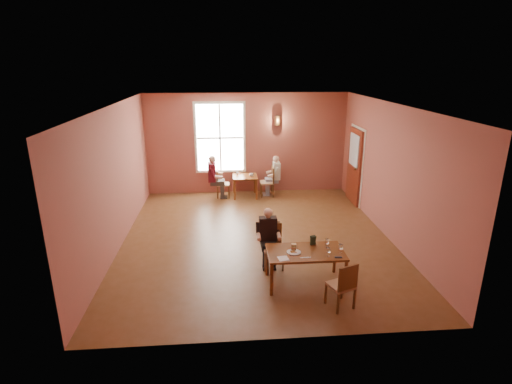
{
  "coord_description": "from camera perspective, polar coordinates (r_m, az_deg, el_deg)",
  "views": [
    {
      "loc": [
        -0.7,
        -8.32,
        3.85
      ],
      "look_at": [
        0.0,
        0.2,
        1.05
      ],
      "focal_mm": 28.0,
      "sensor_mm": 36.0,
      "label": 1
    }
  ],
  "objects": [
    {
      "name": "wall_sconce",
      "position": [
        11.94,
        3.09,
        10.17
      ],
      "size": [
        0.16,
        0.16,
        0.28
      ],
      "primitive_type": "cylinder",
      "color": "brown",
      "rests_on": "wall_back"
    },
    {
      "name": "cup_a",
      "position": [
        11.74,
        -0.67,
        2.45
      ],
      "size": [
        0.13,
        0.13,
        0.09
      ],
      "primitive_type": "imported",
      "rotation": [
        0.0,
        0.0,
        -0.17
      ],
      "color": "silver",
      "rests_on": "second_table"
    },
    {
      "name": "sandwich",
      "position": [
        7.22,
        5.41,
        -7.88
      ],
      "size": [
        0.09,
        0.09,
        0.1
      ],
      "primitive_type": "cube",
      "rotation": [
        0.0,
        0.0,
        -0.09
      ],
      "color": "tan",
      "rests_on": "main_table"
    },
    {
      "name": "wall_back",
      "position": [
        12.07,
        -1.3,
        6.91
      ],
      "size": [
        6.0,
        0.04,
        3.0
      ],
      "primitive_type": "cube",
      "color": "brown",
      "rests_on": "ground"
    },
    {
      "name": "main_table",
      "position": [
        7.37,
        6.99,
        -10.63
      ],
      "size": [
        1.37,
        0.77,
        0.64
      ],
      "primitive_type": null,
      "color": "brown",
      "rests_on": "ground"
    },
    {
      "name": "goblet_a",
      "position": [
        7.39,
        10.11,
        -7.16
      ],
      "size": [
        0.07,
        0.07,
        0.17
      ],
      "primitive_type": null,
      "rotation": [
        0.0,
        0.0,
        -0.04
      ],
      "color": "white",
      "rests_on": "main_table"
    },
    {
      "name": "second_table",
      "position": [
        11.89,
        -1.57,
        0.84
      ],
      "size": [
        0.72,
        0.72,
        0.63
      ],
      "primitive_type": null,
      "color": "brown",
      "rests_on": "ground"
    },
    {
      "name": "knife",
      "position": [
        7.0,
        7.06,
        -9.28
      ],
      "size": [
        0.19,
        0.02,
        0.0
      ],
      "primitive_type": "cube",
      "rotation": [
        0.0,
        0.0,
        0.04
      ],
      "color": "silver",
      "rests_on": "main_table"
    },
    {
      "name": "window",
      "position": [
        11.97,
        -5.15,
        7.71
      ],
      "size": [
        1.36,
        0.1,
        1.96
      ],
      "primitive_type": "cube",
      "color": "white",
      "rests_on": "wall_back"
    },
    {
      "name": "goblet_c",
      "position": [
        7.08,
        10.29,
        -8.38
      ],
      "size": [
        0.08,
        0.08,
        0.17
      ],
      "primitive_type": null,
      "rotation": [
        0.0,
        0.0,
        -0.18
      ],
      "color": "white",
      "rests_on": "main_table"
    },
    {
      "name": "plate_food",
      "position": [
        7.14,
        5.42,
        -8.51
      ],
      "size": [
        0.3,
        0.3,
        0.03
      ],
      "primitive_type": "cylinder",
      "rotation": [
        0.0,
        0.0,
        -0.23
      ],
      "color": "silver",
      "rests_on": "main_table"
    },
    {
      "name": "chair_diner_main",
      "position": [
        7.81,
        2.44,
        -7.85
      ],
      "size": [
        0.38,
        0.38,
        0.86
      ],
      "primitive_type": null,
      "rotation": [
        0.0,
        0.0,
        3.14
      ],
      "color": "#592C14",
      "rests_on": "ground"
    },
    {
      "name": "ground",
      "position": [
        9.19,
        0.1,
        -6.62
      ],
      "size": [
        6.0,
        7.0,
        0.01
      ],
      "primitive_type": "cube",
      "color": "brown",
      "rests_on": "ground"
    },
    {
      "name": "diner_maroon",
      "position": [
        11.79,
        -4.89,
        2.16
      ],
      "size": [
        0.49,
        0.49,
        1.24
      ],
      "primitive_type": null,
      "rotation": [
        0.0,
        0.0,
        -1.57
      ],
      "color": "#4E191A",
      "rests_on": "ground"
    },
    {
      "name": "sunglasses",
      "position": [
        7.09,
        11.68,
        -9.1
      ],
      "size": [
        0.13,
        0.05,
        0.02
      ],
      "primitive_type": "cube",
      "rotation": [
        0.0,
        0.0,
        -0.07
      ],
      "color": "black",
      "rests_on": "main_table"
    },
    {
      "name": "goblet_b",
      "position": [
        7.23,
        12.0,
        -7.85
      ],
      "size": [
        0.09,
        0.09,
        0.18
      ],
      "primitive_type": null,
      "rotation": [
        0.0,
        0.0,
        0.27
      ],
      "color": "white",
      "rests_on": "main_table"
    },
    {
      "name": "chair_diner_white",
      "position": [
        11.91,
        1.55,
        1.49
      ],
      "size": [
        0.39,
        0.39,
        0.88
      ],
      "primitive_type": null,
      "rotation": [
        0.0,
        0.0,
        1.57
      ],
      "color": "brown",
      "rests_on": "ground"
    },
    {
      "name": "wall_right",
      "position": [
        9.41,
        18.66,
        2.7
      ],
      "size": [
        0.04,
        7.0,
        3.0
      ],
      "primitive_type": "cube",
      "color": "brown",
      "rests_on": "ground"
    },
    {
      "name": "chair_diner_maroon",
      "position": [
        11.85,
        -4.72,
        1.22
      ],
      "size": [
        0.37,
        0.37,
        0.83
      ],
      "primitive_type": null,
      "rotation": [
        0.0,
        0.0,
        -1.57
      ],
      "color": "brown",
      "rests_on": "ground"
    },
    {
      "name": "wall_front",
      "position": [
        5.41,
        3.26,
        -7.65
      ],
      "size": [
        6.0,
        0.04,
        3.0
      ],
      "primitive_type": "cube",
      "color": "brown",
      "rests_on": "ground"
    },
    {
      "name": "wall_left",
      "position": [
        8.95,
        -19.42,
        1.85
      ],
      "size": [
        0.04,
        7.0,
        3.0
      ],
      "primitive_type": "cube",
      "color": "brown",
      "rests_on": "ground"
    },
    {
      "name": "diner_main",
      "position": [
        7.73,
        2.48,
        -7.1
      ],
      "size": [
        0.45,
        0.45,
        1.12
      ],
      "primitive_type": null,
      "rotation": [
        0.0,
        0.0,
        3.14
      ],
      "color": "#432A22",
      "rests_on": "ground"
    },
    {
      "name": "menu_stand",
      "position": [
        7.44,
        8.14,
        -6.84
      ],
      "size": [
        0.12,
        0.08,
        0.18
      ],
      "primitive_type": "cube",
      "rotation": [
        0.0,
        0.0,
        0.28
      ],
      "color": "#213826",
      "rests_on": "main_table"
    },
    {
      "name": "diner_white",
      "position": [
        11.87,
        1.7,
        2.15
      ],
      "size": [
        0.47,
        0.47,
        1.16
      ],
      "primitive_type": null,
      "rotation": [
        0.0,
        0.0,
        1.57
      ],
      "color": "white",
      "rests_on": "ground"
    },
    {
      "name": "door",
      "position": [
        11.57,
        13.81,
        3.6
      ],
      "size": [
        0.12,
        1.04,
        2.1
      ],
      "primitive_type": "cube",
      "color": "maroon",
      "rests_on": "ground"
    },
    {
      "name": "napkin",
      "position": [
        6.93,
        3.9,
        -9.45
      ],
      "size": [
        0.2,
        0.2,
        0.01
      ],
      "primitive_type": "cube",
      "rotation": [
        0.0,
        0.0,
        0.16
      ],
      "color": "white",
      "rests_on": "main_table"
    },
    {
      "name": "ceiling",
      "position": [
        8.39,
        0.12,
        12.32
      ],
      "size": [
        6.0,
        7.0,
        0.04
      ],
      "primitive_type": "cube",
      "color": "white",
      "rests_on": "wall_back"
    },
    {
      "name": "cup_b",
      "position": [
        11.93,
        -2.69,
        2.68
      ],
      "size": [
        0.11,
        0.11,
        0.08
      ],
      "primitive_type": "imported",
      "rotation": [
        0.0,
        0.0,
        -0.19
      ],
      "color": "white",
      "rests_on": "second_table"
    },
    {
      "name": "chair_empty",
      "position": [
        6.79,
        12.02,
        -12.76
      ],
      "size": [
        0.47,
        0.47,
        0.82
      ],
      "primitive_type": null,
      "rotation": [
        0.0,
        0.0,
        0.37
      ],
      "color": "brown",
      "rests_on": "ground"
    }
  ]
}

